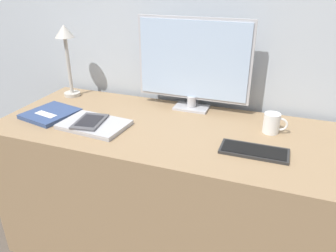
% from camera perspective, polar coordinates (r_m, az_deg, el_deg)
% --- Properties ---
extents(wall_back, '(3.60, 0.05, 2.40)m').
position_cam_1_polar(wall_back, '(1.77, 4.17, 18.80)').
color(wall_back, '#B2BCC6').
rests_on(wall_back, ground_plane).
extents(desk, '(1.60, 0.67, 0.74)m').
position_cam_1_polar(desk, '(1.72, -0.50, -11.33)').
color(desk, '#997A56').
rests_on(desk, ground_plane).
extents(monitor, '(0.58, 0.11, 0.47)m').
position_cam_1_polar(monitor, '(1.67, 4.38, 10.91)').
color(monitor, '#B7B7BC').
rests_on(monitor, desk).
extents(keyboard, '(0.27, 0.12, 0.01)m').
position_cam_1_polar(keyboard, '(1.36, 14.74, -4.22)').
color(keyboard, '#282828').
rests_on(keyboard, desk).
extents(laptop, '(0.32, 0.23, 0.02)m').
position_cam_1_polar(laptop, '(1.57, -12.71, 0.25)').
color(laptop, '#A3A3A8').
rests_on(laptop, desk).
extents(ereader, '(0.14, 0.20, 0.01)m').
position_cam_1_polar(ereader, '(1.57, -13.45, 0.78)').
color(ereader, '#4C4C51').
rests_on(ereader, laptop).
extents(desk_lamp, '(0.11, 0.11, 0.40)m').
position_cam_1_polar(desk_lamp, '(1.93, -17.33, 13.14)').
color(desk_lamp, '#BCB7AD').
rests_on(desk_lamp, desk).
extents(notebook, '(0.26, 0.27, 0.02)m').
position_cam_1_polar(notebook, '(1.75, -19.76, 2.04)').
color(notebook, '#334775').
rests_on(notebook, desk).
extents(coffee_mug, '(0.11, 0.07, 0.09)m').
position_cam_1_polar(coffee_mug, '(1.53, 17.68, 0.47)').
color(coffee_mug, white).
rests_on(coffee_mug, desk).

